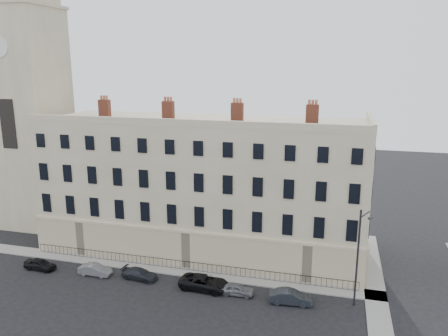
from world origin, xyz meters
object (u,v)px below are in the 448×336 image
Objects in this scene: car_a at (40,264)px; car_b at (95,270)px; car_d at (204,283)px; car_f at (291,297)px; car_c at (140,274)px; streetlamp at (358,254)px; car_e at (237,289)px.

car_a is 6.28m from car_b.
car_d is 1.25× the size of car_f.
car_b is 0.92× the size of car_c.
car_b is 11.68m from car_d.
car_f is 0.43× the size of streetlamp.
car_b is 19.98m from car_f.
car_b reaches higher than car_e.
car_e is (3.24, -0.23, -0.12)m from car_d.
car_b is 0.88× the size of car_f.
car_f is at bearing -90.85° from car_d.
streetlamp is (31.83, 1.03, 4.42)m from car_a.
car_b is 0.71× the size of car_d.
car_f is (26.25, 0.00, 0.05)m from car_a.
car_d reaches higher than car_c.
car_b is 25.95m from streetlamp.
streetlamp is (5.59, 1.03, 4.36)m from car_f.
car_b is at bearing 100.46° from car_c.
car_a reaches higher than car_e.
car_b is 14.92m from car_e.
car_b is 1.05× the size of car_e.
car_e is (10.14, -0.49, 0.01)m from car_c.
car_b is 4.80m from car_c.
car_d is (17.95, 0.49, 0.09)m from car_a.
car_b is at bearing 84.28° from car_f.
car_f reaches higher than car_e.
car_c is 21.26m from streetlamp.
streetlamp is (25.56, 0.66, 4.44)m from car_b.
car_c is 0.41× the size of streetlamp.
car_a is 17.96m from car_d.
streetlamp reaches higher than car_b.
car_a is at bearing -153.26° from streetlamp.
car_a is 32.16m from streetlamp.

